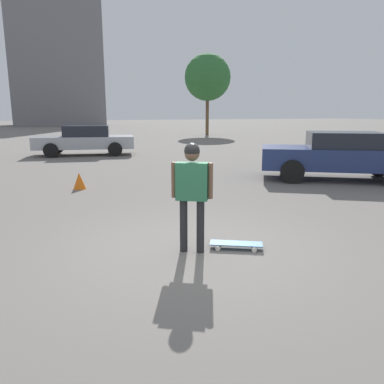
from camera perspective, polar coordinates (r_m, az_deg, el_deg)
name	(u,v)px	position (r m, az deg, el deg)	size (l,w,h in m)	color
ground_plane	(192,251)	(5.66, 0.00, -9.02)	(220.00, 220.00, 0.00)	slate
person	(192,185)	(5.39, 0.00, 1.12)	(0.41, 0.52, 1.61)	#262628
skateboard	(236,244)	(5.79, 6.74, -7.88)	(0.61, 0.81, 0.09)	#336693
car_parked_near	(340,155)	(12.41, 21.61, 5.30)	(4.12, 4.88, 1.47)	navy
car_parked_far	(85,140)	(19.31, -15.95, 7.68)	(2.84, 5.00, 1.43)	#ADB2B7
building_block_distant	(54,61)	(69.57, -20.25, 18.18)	(13.23, 13.86, 20.92)	slate
tree_distant	(208,77)	(36.06, 2.38, 17.04)	(4.25, 4.25, 7.39)	brown
traffic_cone	(79,181)	(10.61, -16.79, 1.65)	(0.34, 0.34, 0.45)	orange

